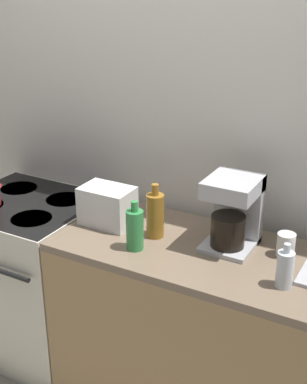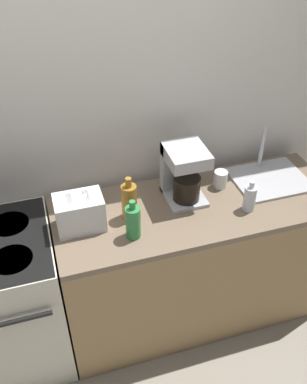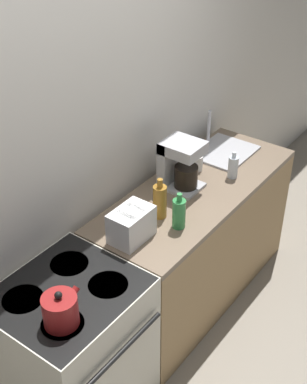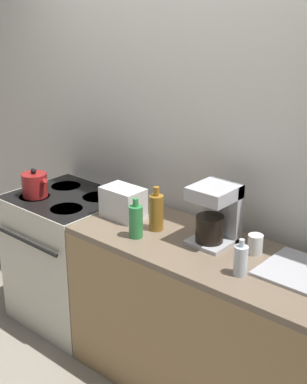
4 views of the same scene
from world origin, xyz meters
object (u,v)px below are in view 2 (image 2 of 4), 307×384
Objects in this scene: coffee_maker at (184,171)px; cup_white at (220,179)px; toaster at (80,213)px; bottle_green at (133,222)px; bottle_amber at (129,201)px; bottle_clear at (250,198)px.

coffee_maker is 0.26m from cup_white.
cup_white is (0.23, 0.01, -0.11)m from coffee_maker.
bottle_green reaches higher than toaster.
bottle_green is 0.63m from cup_white.
bottle_amber is (0.26, -0.00, 0.01)m from toaster.
bottle_amber is at bearing -164.35° from coffee_maker.
bottle_amber is at bearing -0.66° from toaster.
bottle_green is 0.64m from bottle_clear.
coffee_maker is at bearing 8.68° from toaster.
bottle_amber is at bearing 168.61° from bottle_clear.
cup_white is at bearing 7.23° from toaster.
bottle_green is at bearing -31.88° from toaster.
bottle_amber is 2.46× the size of cup_white.
toaster is 0.89m from bottle_clear.
bottle_amber reaches higher than toaster.
bottle_clear is (0.29, -0.22, -0.09)m from coffee_maker.
coffee_maker is at bearing 143.47° from bottle_clear.
coffee_maker is 1.43× the size of bottle_green.
bottle_green is at bearing -156.62° from cup_white.
cup_white is at bearing 104.72° from bottle_clear.
bottle_amber is (-0.62, 0.13, 0.03)m from bottle_clear.
bottle_clear is 0.64m from bottle_amber.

